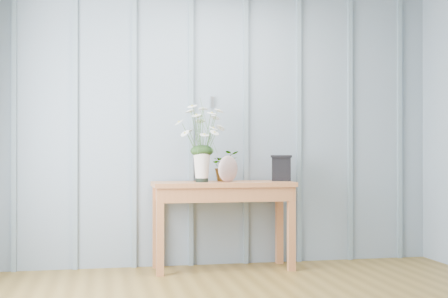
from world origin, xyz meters
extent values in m
cube|color=#8494A2|center=(0.00, 2.25, 1.25)|extent=(4.00, 0.01, 2.50)
cube|color=#AEAFB3|center=(-0.06, 2.23, 1.45)|extent=(0.03, 0.01, 0.10)
cube|color=gray|center=(-1.75, 2.23, 1.25)|extent=(0.04, 0.03, 2.50)
cube|color=gray|center=(-1.25, 2.23, 1.25)|extent=(0.04, 0.03, 2.50)
cube|color=gray|center=(-0.75, 2.23, 1.25)|extent=(0.04, 0.03, 2.50)
cube|color=gray|center=(-0.25, 2.23, 1.25)|extent=(0.04, 0.03, 2.50)
cube|color=gray|center=(0.25, 2.23, 1.25)|extent=(0.04, 0.03, 2.50)
cube|color=gray|center=(0.75, 2.23, 1.25)|extent=(0.04, 0.03, 2.50)
cube|color=gray|center=(1.25, 2.23, 1.25)|extent=(0.04, 0.03, 2.50)
cube|color=gray|center=(1.75, 2.23, 1.25)|extent=(0.04, 0.03, 2.50)
cube|color=#AF6539|center=(-0.01, 1.99, 0.73)|extent=(1.20, 0.45, 0.04)
cube|color=#AF6539|center=(-0.01, 1.99, 0.65)|extent=(1.13, 0.42, 0.12)
cube|color=#AF6539|center=(-0.56, 1.81, 0.35)|extent=(0.06, 0.06, 0.71)
cube|color=#AF6539|center=(0.55, 1.81, 0.35)|extent=(0.06, 0.06, 0.71)
cube|color=#AF6539|center=(-0.56, 2.17, 0.35)|extent=(0.06, 0.06, 0.71)
cube|color=#AF6539|center=(0.55, 2.17, 0.35)|extent=(0.06, 0.06, 0.71)
cylinder|color=black|center=(-0.20, 1.97, 0.78)|extent=(0.11, 0.11, 0.07)
cone|color=white|center=(-0.20, 1.97, 0.89)|extent=(0.16, 0.16, 0.25)
ellipsoid|color=#173212|center=(-0.20, 1.97, 1.01)|extent=(0.20, 0.16, 0.10)
imported|color=#173212|center=(0.03, 2.10, 0.88)|extent=(0.27, 0.25, 0.26)
ellipsoid|color=#894E58|center=(0.02, 1.92, 0.86)|extent=(0.22, 0.17, 0.22)
cube|color=black|center=(0.52, 2.03, 0.85)|extent=(0.19, 0.17, 0.21)
cube|color=black|center=(0.52, 2.03, 0.97)|extent=(0.22, 0.19, 0.02)
camera|label=1|loc=(-1.05, -3.24, 1.01)|focal=50.00mm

